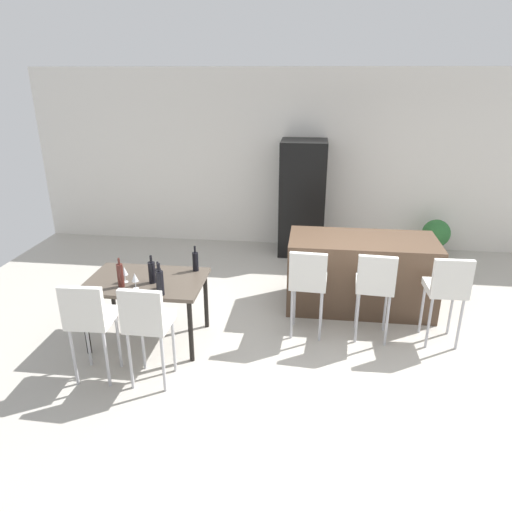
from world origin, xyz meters
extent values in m
plane|color=#ADA89E|center=(0.00, 0.00, 0.00)|extent=(10.00, 10.00, 0.00)
cube|color=silver|center=(0.00, 3.05, 1.45)|extent=(10.00, 0.12, 2.90)
cube|color=#4C3828|center=(0.40, 0.75, 0.46)|extent=(1.81, 0.84, 0.92)
cube|color=silver|center=(-0.25, 0.01, 0.65)|extent=(0.42, 0.42, 0.08)
cube|color=silver|center=(-0.26, -0.16, 0.87)|extent=(0.40, 0.08, 0.36)
cylinder|color=#B2B2B7|center=(-0.40, 0.17, 0.30)|extent=(0.03, 0.03, 0.61)
cylinder|color=#B2B2B7|center=(-0.08, 0.16, 0.30)|extent=(0.03, 0.03, 0.61)
cylinder|color=#B2B2B7|center=(-0.41, -0.14, 0.30)|extent=(0.03, 0.03, 0.61)
cylinder|color=#B2B2B7|center=(-0.09, -0.16, 0.30)|extent=(0.03, 0.03, 0.61)
cube|color=silver|center=(0.48, 0.01, 0.65)|extent=(0.43, 0.43, 0.08)
cube|color=silver|center=(0.46, -0.16, 0.87)|extent=(0.40, 0.09, 0.36)
cylinder|color=#B2B2B7|center=(0.33, 0.18, 0.30)|extent=(0.03, 0.03, 0.61)
cylinder|color=#B2B2B7|center=(0.65, 0.15, 0.30)|extent=(0.03, 0.03, 0.61)
cylinder|color=#B2B2B7|center=(0.30, -0.14, 0.30)|extent=(0.03, 0.03, 0.61)
cylinder|color=#B2B2B7|center=(0.62, -0.16, 0.30)|extent=(0.03, 0.03, 0.61)
cube|color=silver|center=(1.22, 0.01, 0.65)|extent=(0.41, 0.41, 0.08)
cube|color=silver|center=(1.23, -0.16, 0.87)|extent=(0.40, 0.07, 0.36)
cylinder|color=#B2B2B7|center=(1.06, 0.16, 0.30)|extent=(0.03, 0.03, 0.61)
cylinder|color=#B2B2B7|center=(1.38, 0.17, 0.30)|extent=(0.03, 0.03, 0.61)
cylinder|color=#B2B2B7|center=(1.07, -0.16, 0.30)|extent=(0.03, 0.03, 0.61)
cylinder|color=#B2B2B7|center=(1.39, -0.15, 0.30)|extent=(0.03, 0.03, 0.61)
cube|color=#4C4238|center=(-1.99, -0.37, 0.72)|extent=(1.25, 0.82, 0.04)
cylinder|color=black|center=(-2.55, -0.01, 0.35)|extent=(0.05, 0.05, 0.70)
cylinder|color=black|center=(-1.42, -0.01, 0.35)|extent=(0.05, 0.05, 0.70)
cylinder|color=black|center=(-2.55, -0.72, 0.35)|extent=(0.05, 0.05, 0.70)
cylinder|color=black|center=(-1.42, -0.72, 0.35)|extent=(0.05, 0.05, 0.70)
cube|color=silver|center=(-2.27, -1.08, 0.65)|extent=(0.42, 0.42, 0.08)
cube|color=silver|center=(-2.26, -1.25, 0.87)|extent=(0.40, 0.08, 0.36)
cylinder|color=#B2B2B7|center=(-2.44, -0.92, 0.30)|extent=(0.03, 0.03, 0.61)
cylinder|color=#B2B2B7|center=(-2.12, -0.91, 0.30)|extent=(0.03, 0.03, 0.61)
cylinder|color=#B2B2B7|center=(-2.42, -1.24, 0.30)|extent=(0.03, 0.03, 0.61)
cylinder|color=#B2B2B7|center=(-2.10, -1.23, 0.30)|extent=(0.03, 0.03, 0.61)
cube|color=silver|center=(-1.71, -1.08, 0.65)|extent=(0.41, 0.41, 0.08)
cube|color=silver|center=(-1.71, -1.25, 0.87)|extent=(0.40, 0.07, 0.36)
cylinder|color=#B2B2B7|center=(-1.86, -0.91, 0.30)|extent=(0.03, 0.03, 0.61)
cylinder|color=#B2B2B7|center=(-1.54, -0.92, 0.30)|extent=(0.03, 0.03, 0.61)
cylinder|color=#B2B2B7|center=(-1.87, -1.23, 0.30)|extent=(0.03, 0.03, 0.61)
cylinder|color=#B2B2B7|center=(-1.55, -1.24, 0.30)|extent=(0.03, 0.03, 0.61)
cylinder|color=black|center=(-1.77, -0.56, 0.85)|extent=(0.06, 0.06, 0.22)
cylinder|color=black|center=(-1.77, -0.56, 1.00)|extent=(0.02, 0.02, 0.08)
cylinder|color=#471E19|center=(-2.18, -0.56, 0.87)|extent=(0.07, 0.07, 0.25)
cylinder|color=#471E19|center=(-2.18, -0.56, 1.02)|extent=(0.02, 0.02, 0.07)
cylinder|color=black|center=(-1.89, -0.43, 0.86)|extent=(0.08, 0.08, 0.23)
cylinder|color=black|center=(-1.89, -0.43, 1.01)|extent=(0.03, 0.03, 0.07)
cylinder|color=black|center=(-1.71, -0.70, 0.87)|extent=(0.08, 0.08, 0.25)
cylinder|color=black|center=(-1.71, -0.70, 1.04)|extent=(0.03, 0.03, 0.09)
cylinder|color=black|center=(-1.51, -0.06, 0.85)|extent=(0.07, 0.07, 0.22)
cylinder|color=black|center=(-1.51, -0.06, 0.99)|extent=(0.02, 0.02, 0.08)
cylinder|color=silver|center=(-2.18, -0.45, 0.74)|extent=(0.06, 0.06, 0.00)
cylinder|color=silver|center=(-2.18, -0.45, 0.78)|extent=(0.01, 0.01, 0.08)
cone|color=silver|center=(-2.18, -0.45, 0.87)|extent=(0.07, 0.07, 0.09)
cylinder|color=silver|center=(-2.01, -0.59, 0.74)|extent=(0.06, 0.06, 0.00)
cylinder|color=silver|center=(-2.01, -0.59, 0.78)|extent=(0.01, 0.01, 0.08)
cone|color=silver|center=(-2.01, -0.59, 0.87)|extent=(0.07, 0.07, 0.09)
cube|color=black|center=(-0.40, 2.61, 0.92)|extent=(0.72, 0.68, 1.84)
cylinder|color=#996B4C|center=(1.75, 2.60, 0.11)|extent=(0.24, 0.24, 0.22)
sphere|color=#2D6B33|center=(1.75, 2.60, 0.42)|extent=(0.44, 0.44, 0.44)
camera|label=1|loc=(-0.24, -4.75, 2.83)|focal=32.72mm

